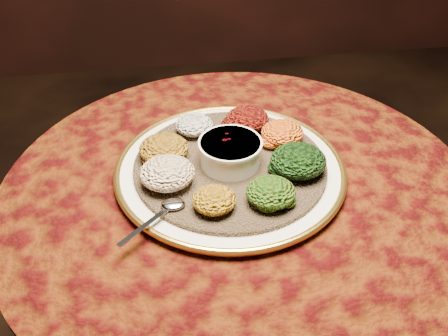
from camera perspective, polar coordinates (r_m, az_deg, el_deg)
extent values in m
cylinder|color=black|center=(1.29, 1.47, -15.38)|extent=(0.12, 0.12, 0.68)
cylinder|color=black|center=(1.02, 1.80, -3.37)|extent=(0.80, 0.80, 0.04)
cylinder|color=#431805|center=(1.12, 1.65, -8.89)|extent=(0.93, 0.93, 0.34)
cylinder|color=#431805|center=(1.00, 1.83, -2.22)|extent=(0.96, 0.96, 0.01)
cylinder|color=silver|center=(1.02, 0.70, -0.30)|extent=(0.59, 0.59, 0.02)
torus|color=#BF8C2F|center=(1.01, 0.70, 0.01)|extent=(0.47, 0.47, 0.01)
cylinder|color=brown|center=(1.01, 0.70, 0.32)|extent=(0.40, 0.40, 0.01)
cylinder|color=white|center=(0.99, 0.71, 1.75)|extent=(0.12, 0.12, 0.05)
cylinder|color=white|center=(0.98, 0.73, 2.85)|extent=(0.13, 0.13, 0.01)
cylinder|color=#4E1703|center=(0.98, 0.72, 2.49)|extent=(0.10, 0.10, 0.01)
ellipsoid|color=silver|center=(0.91, -5.81, -4.12)|extent=(0.04, 0.03, 0.01)
cube|color=silver|center=(0.88, -8.98, -6.53)|extent=(0.10, 0.09, 0.00)
ellipsoid|color=white|center=(1.09, -3.44, 4.94)|extent=(0.08, 0.08, 0.04)
ellipsoid|color=black|center=(1.10, 2.67, 5.62)|extent=(0.10, 0.09, 0.05)
ellipsoid|color=#C88010|center=(1.06, 6.68, 4.00)|extent=(0.09, 0.09, 0.04)
ellipsoid|color=black|center=(0.98, 8.49, 0.85)|extent=(0.11, 0.10, 0.05)
ellipsoid|color=#9A3E09|center=(0.91, 5.36, -2.78)|extent=(0.09, 0.09, 0.04)
ellipsoid|color=#A8640E|center=(0.89, -1.13, -3.67)|extent=(0.08, 0.08, 0.04)
ellipsoid|color=maroon|center=(0.95, -6.50, -0.58)|extent=(0.11, 0.10, 0.05)
ellipsoid|color=#905E11|center=(1.01, -6.89, 2.20)|extent=(0.10, 0.10, 0.05)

